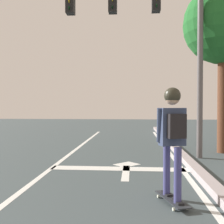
% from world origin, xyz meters
% --- Properties ---
extents(lane_line_center, '(0.12, 20.00, 0.01)m').
position_xyz_m(lane_line_center, '(0.38, 6.00, 0.00)').
color(lane_line_center, silver).
rests_on(lane_line_center, ground).
extents(lane_line_curbside, '(0.12, 20.00, 0.01)m').
position_xyz_m(lane_line_curbside, '(3.45, 6.00, 0.00)').
color(lane_line_curbside, silver).
rests_on(lane_line_curbside, ground).
extents(stop_bar, '(3.22, 0.40, 0.01)m').
position_xyz_m(stop_bar, '(1.99, 7.10, 0.00)').
color(stop_bar, silver).
rests_on(stop_bar, ground).
extents(lane_arrow_stem, '(0.16, 1.40, 0.01)m').
position_xyz_m(lane_arrow_stem, '(2.15, 6.73, 0.00)').
color(lane_arrow_stem, silver).
rests_on(lane_arrow_stem, ground).
extents(lane_arrow_head, '(0.71, 0.71, 0.01)m').
position_xyz_m(lane_arrow_head, '(2.15, 7.58, 0.00)').
color(lane_arrow_head, silver).
rests_on(lane_arrow_head, ground).
extents(curb_strip, '(0.24, 24.00, 0.14)m').
position_xyz_m(curb_strip, '(3.70, 6.00, 0.07)').
color(curb_strip, '#9F9395').
rests_on(curb_strip, ground).
extents(skateboard, '(0.45, 0.85, 0.08)m').
position_xyz_m(skateboard, '(2.90, 4.89, 0.06)').
color(skateboard, '#26292E').
rests_on(skateboard, ground).
extents(skater, '(0.45, 0.62, 1.68)m').
position_xyz_m(skater, '(2.90, 4.88, 1.15)').
color(skater, '#3C3D76').
rests_on(skater, skateboard).
extents(traffic_signal_mast, '(5.01, 0.34, 5.23)m').
position_xyz_m(traffic_signal_mast, '(2.70, 8.60, 3.80)').
color(traffic_signal_mast, '#5B5556').
rests_on(traffic_signal_mast, ground).
extents(roadside_tree, '(2.51, 2.51, 5.30)m').
position_xyz_m(roadside_tree, '(5.13, 9.54, 3.98)').
color(roadside_tree, brown).
rests_on(roadside_tree, ground).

